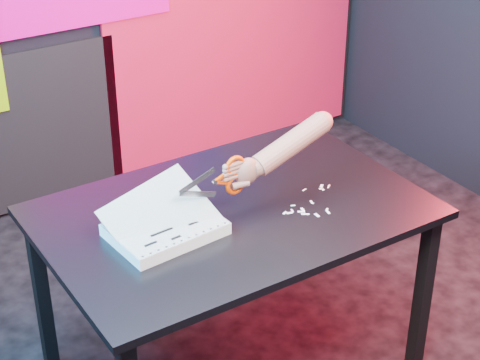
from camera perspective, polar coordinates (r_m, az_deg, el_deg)
room at (r=2.88m, az=4.21°, el=11.52°), size 3.01×3.01×2.71m
backdrop at (r=4.24m, az=-7.20°, el=11.62°), size 2.88×0.05×2.08m
work_table at (r=2.88m, az=-0.55°, el=-3.38°), size 1.34×0.90×0.75m
printout_stack at (r=2.70m, az=-5.34°, el=-3.45°), size 0.40×0.30×0.19m
scissors at (r=2.75m, az=-0.66°, el=0.24°), size 0.26×0.02×0.15m
hand_forearm at (r=2.85m, az=3.13°, el=2.28°), size 0.46×0.09×0.19m
paper_clippings at (r=2.87m, az=4.96°, el=-1.76°), size 0.27×0.19×0.00m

